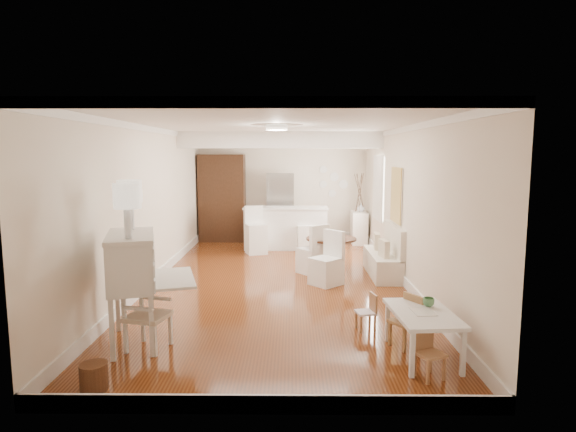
{
  "coord_description": "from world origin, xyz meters",
  "views": [
    {
      "loc": [
        0.25,
        -8.55,
        2.33
      ],
      "look_at": [
        0.18,
        0.3,
        1.17
      ],
      "focal_mm": 30.0,
      "sensor_mm": 36.0,
      "label": 1
    }
  ],
  "objects_px": {
    "wicker_basket": "(94,377)",
    "bar_stool_right": "(304,230)",
    "kids_chair_b": "(366,312)",
    "sideboard": "(359,227)",
    "pantry_cabinet": "(222,198)",
    "kids_table": "(422,334)",
    "slip_chair_far": "(312,249)",
    "secretary_bureau": "(132,289)",
    "bar_stool_left": "(256,230)",
    "fridge": "(294,207)",
    "slip_chair_near": "(326,258)",
    "kids_chair_a": "(405,321)",
    "kids_chair_c": "(430,353)",
    "breakfast_counter": "(286,228)",
    "gustavian_armchair": "(148,315)",
    "dining_table": "(331,255)"
  },
  "relations": [
    {
      "from": "kids_chair_a",
      "to": "kids_chair_c",
      "type": "relative_size",
      "value": 1.17
    },
    {
      "from": "secretary_bureau",
      "to": "slip_chair_far",
      "type": "height_order",
      "value": "secretary_bureau"
    },
    {
      "from": "kids_table",
      "to": "pantry_cabinet",
      "type": "height_order",
      "value": "pantry_cabinet"
    },
    {
      "from": "kids_chair_c",
      "to": "slip_chair_near",
      "type": "relative_size",
      "value": 0.57
    },
    {
      "from": "kids_table",
      "to": "pantry_cabinet",
      "type": "relative_size",
      "value": 0.47
    },
    {
      "from": "sideboard",
      "to": "slip_chair_far",
      "type": "bearing_deg",
      "value": -110.85
    },
    {
      "from": "kids_table",
      "to": "dining_table",
      "type": "xyz_separation_m",
      "value": [
        -0.71,
        4.06,
        0.07
      ]
    },
    {
      "from": "kids_chair_c",
      "to": "dining_table",
      "type": "height_order",
      "value": "dining_table"
    },
    {
      "from": "wicker_basket",
      "to": "bar_stool_left",
      "type": "height_order",
      "value": "bar_stool_left"
    },
    {
      "from": "kids_table",
      "to": "bar_stool_right",
      "type": "relative_size",
      "value": 1.1
    },
    {
      "from": "bar_stool_right",
      "to": "wicker_basket",
      "type": "bearing_deg",
      "value": -120.3
    },
    {
      "from": "wicker_basket",
      "to": "breakfast_counter",
      "type": "relative_size",
      "value": 0.13
    },
    {
      "from": "dining_table",
      "to": "kids_chair_c",
      "type": "bearing_deg",
      "value": -81.91
    },
    {
      "from": "slip_chair_near",
      "to": "fridge",
      "type": "xyz_separation_m",
      "value": [
        -0.56,
        4.33,
        0.42
      ]
    },
    {
      "from": "wicker_basket",
      "to": "bar_stool_right",
      "type": "height_order",
      "value": "bar_stool_right"
    },
    {
      "from": "kids_chair_c",
      "to": "kids_chair_a",
      "type": "bearing_deg",
      "value": 69.84
    },
    {
      "from": "bar_stool_left",
      "to": "sideboard",
      "type": "relative_size",
      "value": 1.28
    },
    {
      "from": "wicker_basket",
      "to": "kids_chair_c",
      "type": "distance_m",
      "value": 3.41
    },
    {
      "from": "dining_table",
      "to": "bar_stool_right",
      "type": "relative_size",
      "value": 1.0
    },
    {
      "from": "breakfast_counter",
      "to": "bar_stool_right",
      "type": "distance_m",
      "value": 0.51
    },
    {
      "from": "secretary_bureau",
      "to": "breakfast_counter",
      "type": "height_order",
      "value": "secretary_bureau"
    },
    {
      "from": "bar_stool_right",
      "to": "pantry_cabinet",
      "type": "distance_m",
      "value": 2.6
    },
    {
      "from": "gustavian_armchair",
      "to": "kids_chair_a",
      "type": "height_order",
      "value": "gustavian_armchair"
    },
    {
      "from": "bar_stool_left",
      "to": "kids_chair_b",
      "type": "bearing_deg",
      "value": -89.09
    },
    {
      "from": "sideboard",
      "to": "pantry_cabinet",
      "type": "bearing_deg",
      "value": 176.72
    },
    {
      "from": "kids_chair_c",
      "to": "sideboard",
      "type": "bearing_deg",
      "value": 62.93
    },
    {
      "from": "kids_table",
      "to": "sideboard",
      "type": "height_order",
      "value": "sideboard"
    },
    {
      "from": "secretary_bureau",
      "to": "kids_chair_a",
      "type": "relative_size",
      "value": 2.14
    },
    {
      "from": "kids_chair_b",
      "to": "pantry_cabinet",
      "type": "bearing_deg",
      "value": -168.38
    },
    {
      "from": "secretary_bureau",
      "to": "kids_chair_c",
      "type": "distance_m",
      "value": 3.53
    },
    {
      "from": "bar_stool_right",
      "to": "kids_chair_b",
      "type": "bearing_deg",
      "value": -94.93
    },
    {
      "from": "slip_chair_far",
      "to": "fridge",
      "type": "bearing_deg",
      "value": -123.66
    },
    {
      "from": "slip_chair_near",
      "to": "bar_stool_left",
      "type": "relative_size",
      "value": 0.87
    },
    {
      "from": "kids_table",
      "to": "kids_chair_a",
      "type": "xyz_separation_m",
      "value": [
        -0.13,
        0.3,
        0.05
      ]
    },
    {
      "from": "kids_chair_c",
      "to": "bar_stool_right",
      "type": "xyz_separation_m",
      "value": [
        -1.13,
        6.66,
        0.22
      ]
    },
    {
      "from": "slip_chair_far",
      "to": "bar_stool_left",
      "type": "distance_m",
      "value": 2.21
    },
    {
      "from": "gustavian_armchair",
      "to": "sideboard",
      "type": "relative_size",
      "value": 0.97
    },
    {
      "from": "gustavian_armchair",
      "to": "slip_chair_far",
      "type": "xyz_separation_m",
      "value": [
        2.12,
        3.7,
        0.07
      ]
    },
    {
      "from": "gustavian_armchair",
      "to": "dining_table",
      "type": "relative_size",
      "value": 0.85
    },
    {
      "from": "wicker_basket",
      "to": "bar_stool_left",
      "type": "xyz_separation_m",
      "value": [
        1.13,
        6.55,
        0.42
      ]
    },
    {
      "from": "kids_chair_a",
      "to": "breakfast_counter",
      "type": "xyz_separation_m",
      "value": [
        -1.52,
        6.06,
        0.19
      ]
    },
    {
      "from": "kids_chair_b",
      "to": "slip_chair_near",
      "type": "distance_m",
      "value": 2.27
    },
    {
      "from": "slip_chair_near",
      "to": "pantry_cabinet",
      "type": "distance_m",
      "value": 5.05
    },
    {
      "from": "secretary_bureau",
      "to": "kids_chair_b",
      "type": "xyz_separation_m",
      "value": [
        2.93,
        0.46,
        -0.44
      ]
    },
    {
      "from": "kids_table",
      "to": "pantry_cabinet",
      "type": "xyz_separation_m",
      "value": [
        -3.34,
        7.44,
        0.88
      ]
    },
    {
      "from": "secretary_bureau",
      "to": "dining_table",
      "type": "bearing_deg",
      "value": 37.13
    },
    {
      "from": "bar_stool_left",
      "to": "gustavian_armchair",
      "type": "bearing_deg",
      "value": -118.5
    },
    {
      "from": "kids_chair_b",
      "to": "bar_stool_right",
      "type": "xyz_separation_m",
      "value": [
        -0.68,
        5.28,
        0.24
      ]
    },
    {
      "from": "pantry_cabinet",
      "to": "gustavian_armchair",
      "type": "bearing_deg",
      "value": -88.94
    },
    {
      "from": "bar_stool_left",
      "to": "fridge",
      "type": "distance_m",
      "value": 1.91
    }
  ]
}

